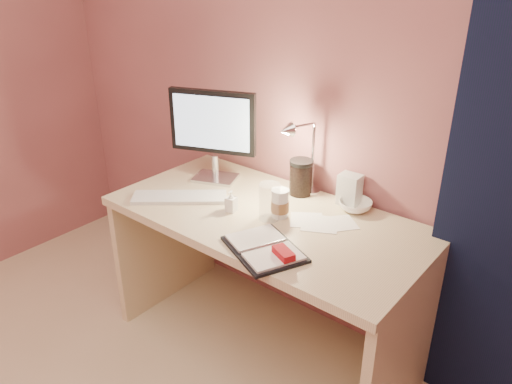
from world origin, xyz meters
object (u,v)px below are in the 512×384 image
Objects in this scene: desk at (276,252)px; desk_lamp at (309,154)px; bowl at (355,205)px; product_box at (350,190)px; keyboard at (180,197)px; planner at (266,249)px; clear_cup at (270,202)px; coffee_cup at (280,204)px; lotion_bottle at (231,201)px; dark_jar at (301,179)px; monitor at (213,128)px.

desk_lamp reaches higher than desk.
product_box reaches higher than bowl.
planner reaches higher than keyboard.
desk_lamp is at bearing 83.74° from clear_cup.
desk_lamp is (0.00, 0.20, 0.17)m from coffee_cup.
keyboard is 4.41× the size of lotion_bottle.
clear_cup is 1.05× the size of dark_jar.
planner is 0.27m from clear_cup.
coffee_cup is at bearing -121.88° from product_box.
coffee_cup reaches higher than keyboard.
coffee_cup reaches higher than lotion_bottle.
planner is 2.57× the size of bowl.
clear_cup reaches higher than bowl.
lotion_bottle reaches higher than keyboard.
bowl is 1.02× the size of product_box.
monitor is 1.06× the size of keyboard.
planner is 0.29m from coffee_cup.
desk is 3.29× the size of keyboard.
bowl is at bearing -35.02° from product_box.
dark_jar is at bearing 104.10° from coffee_cup.
keyboard is at bearing -166.72° from lotion_bottle.
monitor is at bearing 167.30° from coffee_cup.
desk is at bearing 136.66° from coffee_cup.
desk is 0.36m from dark_jar.
monitor reaches higher than desk.
bowl is (0.09, 0.51, 0.01)m from planner.
dark_jar is (-0.19, 0.50, 0.06)m from planner.
lotion_bottle is at bearing -133.36° from desk.
dark_jar is (-0.06, 0.24, 0.02)m from coffee_cup.
product_box reaches higher than planner.
bowl is 1.50× the size of lotion_bottle.
monitor reaches higher than product_box.
lotion_bottle is at bearing 176.87° from planner.
monitor is 0.37m from keyboard.
clear_cup is at bearing -25.22° from keyboard.
desk is 3.75× the size of planner.
monitor is at bearing 172.91° from planner.
product_box is at bearing 59.96° from clear_cup.
bowl reaches higher than keyboard.
bowl is at bearing 50.56° from clear_cup.
clear_cup is (-0.15, 0.22, 0.07)m from planner.
monitor is 0.54m from coffee_cup.
clear_cup is at bearing -40.03° from monitor.
monitor is 3.60× the size of coffee_cup.
planner is 3.86× the size of lotion_bottle.
lotion_bottle is 0.40m from desk_lamp.
lotion_bottle is (-0.32, 0.16, 0.04)m from planner.
desk is at bearing -143.58° from bowl.
product_box reaches higher than lotion_bottle.
lotion_bottle is (-0.41, -0.35, 0.03)m from bowl.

